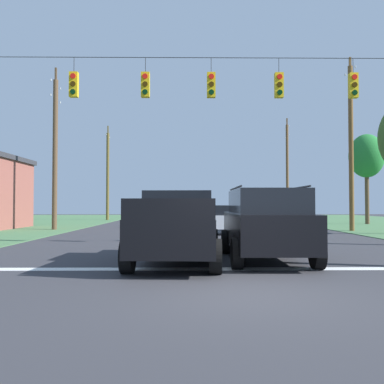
% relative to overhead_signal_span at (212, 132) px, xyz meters
% --- Properties ---
extents(ground_plane, '(120.00, 120.00, 0.00)m').
position_rel_overhead_signal_span_xyz_m(ground_plane, '(0.08, -8.24, -4.32)').
color(ground_plane, '#333338').
extents(stop_bar_stripe, '(14.80, 0.45, 0.01)m').
position_rel_overhead_signal_span_xyz_m(stop_bar_stripe, '(0.08, -5.52, -4.31)').
color(stop_bar_stripe, white).
rests_on(stop_bar_stripe, ground).
extents(lane_dash_0, '(2.50, 0.15, 0.01)m').
position_rel_overhead_signal_span_xyz_m(lane_dash_0, '(0.08, 0.48, -4.31)').
color(lane_dash_0, white).
rests_on(lane_dash_0, ground).
extents(lane_dash_1, '(2.50, 0.15, 0.01)m').
position_rel_overhead_signal_span_xyz_m(lane_dash_1, '(0.08, 8.11, -4.31)').
color(lane_dash_1, white).
rests_on(lane_dash_1, ground).
extents(lane_dash_2, '(2.50, 0.15, 0.01)m').
position_rel_overhead_signal_span_xyz_m(lane_dash_2, '(0.08, 15.48, -4.31)').
color(lane_dash_2, white).
rests_on(lane_dash_2, ground).
extents(lane_dash_3, '(2.50, 0.15, 0.01)m').
position_rel_overhead_signal_span_xyz_m(lane_dash_3, '(0.08, 20.23, -4.31)').
color(lane_dash_3, white).
rests_on(lane_dash_3, ground).
extents(overhead_signal_span, '(17.60, 0.31, 7.56)m').
position_rel_overhead_signal_span_xyz_m(overhead_signal_span, '(0.00, 0.00, 0.00)').
color(overhead_signal_span, '#4F3D21').
rests_on(overhead_signal_span, ground).
extents(pickup_truck, '(2.49, 5.49, 1.95)m').
position_rel_overhead_signal_span_xyz_m(pickup_truck, '(-1.19, -4.30, -3.35)').
color(pickup_truck, black).
rests_on(pickup_truck, ground).
extents(suv_black, '(2.25, 4.82, 2.05)m').
position_rel_overhead_signal_span_xyz_m(suv_black, '(1.27, -4.03, -3.26)').
color(suv_black, black).
rests_on(suv_black, ground).
extents(distant_car_crossing_white, '(4.40, 2.21, 1.52)m').
position_rel_overhead_signal_span_xyz_m(distant_car_crossing_white, '(0.93, 14.97, -3.53)').
color(distant_car_crossing_white, silver).
rests_on(distant_car_crossing_white, ground).
extents(distant_car_oncoming, '(4.31, 2.05, 1.52)m').
position_rel_overhead_signal_span_xyz_m(distant_car_oncoming, '(0.23, 6.10, -3.53)').
color(distant_car_oncoming, silver).
rests_on(distant_car_oncoming, ground).
extents(distant_car_far_parked, '(2.33, 4.45, 1.52)m').
position_rel_overhead_signal_span_xyz_m(distant_car_far_parked, '(3.16, 10.58, -3.53)').
color(distant_car_far_parked, silver).
rests_on(distant_car_far_parked, ground).
extents(utility_pole_mid_right, '(0.28, 1.58, 10.33)m').
position_rel_overhead_signal_span_xyz_m(utility_pole_mid_right, '(8.75, 8.66, 0.74)').
color(utility_pole_mid_right, brown).
rests_on(utility_pole_mid_right, ground).
extents(utility_pole_far_right, '(0.27, 1.81, 10.41)m').
position_rel_overhead_signal_span_xyz_m(utility_pole_far_right, '(9.29, 26.55, 0.89)').
color(utility_pole_far_right, brown).
rests_on(utility_pole_far_right, ground).
extents(utility_pole_mid_left, '(0.31, 1.96, 10.12)m').
position_rel_overhead_signal_span_xyz_m(utility_pole_mid_left, '(-9.14, 10.13, 0.64)').
color(utility_pole_mid_left, brown).
rests_on(utility_pole_mid_left, ground).
extents(utility_pole_far_left, '(0.29, 1.90, 9.54)m').
position_rel_overhead_signal_span_xyz_m(utility_pole_far_left, '(-8.97, 26.30, 0.25)').
color(utility_pole_far_left, brown).
rests_on(utility_pole_far_left, ground).
extents(tree_roadside_right, '(2.73, 2.73, 7.17)m').
position_rel_overhead_signal_span_xyz_m(tree_roadside_right, '(13.34, 17.11, 1.07)').
color(tree_roadside_right, brown).
rests_on(tree_roadside_right, ground).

